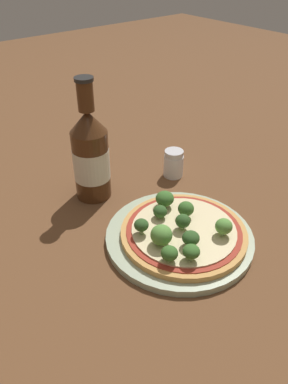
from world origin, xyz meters
name	(u,v)px	position (x,y,z in m)	size (l,w,h in m)	color
ground_plane	(162,237)	(0.00, 0.00, 0.00)	(3.00, 3.00, 0.00)	brown
plate	(179,237)	(0.02, -0.02, 0.01)	(0.24, 0.24, 0.01)	#A3B293
pizza	(184,232)	(0.02, -0.03, 0.02)	(0.21, 0.21, 0.01)	tan
broccoli_floret_0	(224,226)	(0.06, -0.08, 0.04)	(0.03, 0.03, 0.03)	#89A866
broccoli_floret_1	(169,253)	(-0.05, -0.07, 0.04)	(0.03, 0.03, 0.03)	#89A866
broccoli_floret_2	(191,238)	(0.00, -0.06, 0.04)	(0.03, 0.03, 0.03)	#89A866
broccoli_floret_3	(165,199)	(0.04, 0.04, 0.04)	(0.03, 0.03, 0.03)	#89A866
broccoli_floret_4	(161,235)	(-0.03, -0.03, 0.04)	(0.03, 0.03, 0.03)	#89A866
broccoli_floret_5	(191,252)	(-0.02, -0.09, 0.04)	(0.03, 0.03, 0.03)	#89A866
broccoli_floret_6	(160,212)	(0.01, 0.02, 0.04)	(0.02, 0.02, 0.02)	#89A866
broccoli_floret_7	(186,209)	(0.04, -0.01, 0.04)	(0.03, 0.03, 0.03)	#89A866
broccoli_floret_8	(183,221)	(0.02, -0.03, 0.04)	(0.02, 0.02, 0.03)	#89A866
broccoli_floret_9	(141,225)	(-0.04, 0.01, 0.04)	(0.02, 0.02, 0.03)	#89A866
beer_bottle	(91,155)	(-0.02, 0.18, 0.09)	(0.07, 0.07, 0.23)	#472814
pepper_shaker	(174,163)	(0.15, 0.13, 0.03)	(0.04, 0.04, 0.06)	silver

